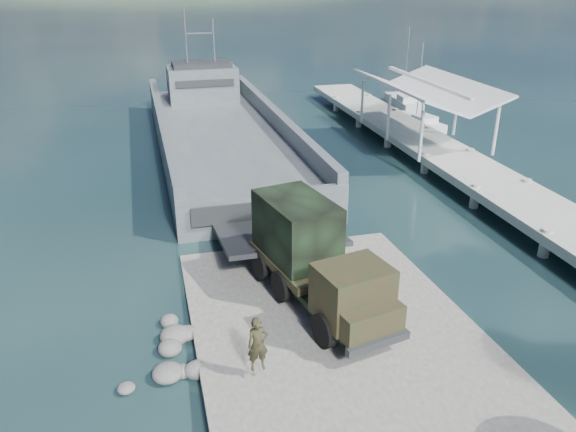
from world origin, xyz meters
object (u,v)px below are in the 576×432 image
Objects in this scene: landing_craft at (221,140)px; pier at (429,136)px; military_truck at (314,257)px; soldier at (258,355)px; sailboat_far at (404,103)px; sailboat_near at (417,123)px.

pier is at bearing -21.39° from landing_craft.
military_truck is at bearing -129.01° from pier.
sailboat_far reaches higher than soldier.
sailboat_far is (18.55, 31.60, -1.91)m from military_truck.
sailboat_near is (3.03, 7.79, -1.22)m from pier.
sailboat_far is (21.53, 35.68, -1.00)m from soldier.
pier is 5.37× the size of military_truck.
landing_craft reaches higher than sailboat_far.
military_truck is at bearing -136.40° from sailboat_near.
landing_craft is at bearing 80.97° from soldier.
soldier is (-2.43, -25.63, 0.57)m from landing_craft.
pier is at bearing 47.92° from soldier.
sailboat_near is at bearing -101.95° from sailboat_far.
military_truck is (-13.26, -16.36, 0.72)m from pier.
landing_craft is at bearing 176.37° from sailboat_near.
sailboat_near reaches higher than military_truck.
pier reaches higher than military_truck.
sailboat_near is (16.84, 2.60, -0.45)m from landing_craft.
soldier is (-16.23, -20.44, -0.19)m from pier.
sailboat_far is (19.10, 10.05, -0.43)m from landing_craft.
landing_craft reaches higher than soldier.
military_truck is 1.08× the size of sailboat_far.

